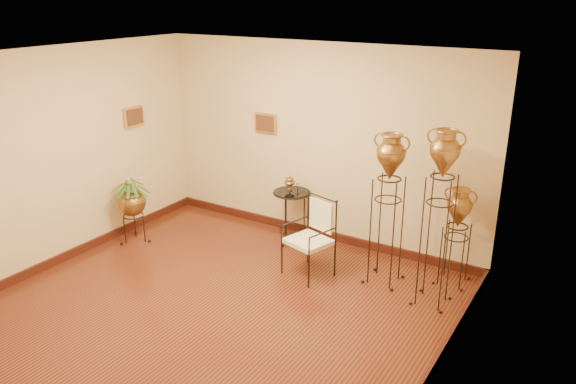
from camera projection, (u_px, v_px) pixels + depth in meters
The scene contains 8 objects.
ground at pixel (209, 313), 6.33m from camera, with size 5.00×5.00×0.00m, color maroon.
room_shell at pixel (201, 166), 5.75m from camera, with size 5.02×5.02×2.81m.
amphora_tall at pixel (438, 218), 6.19m from camera, with size 0.47×0.47×2.09m.
amphora_mid at pixel (387, 209), 6.71m from camera, with size 0.50×0.50×1.91m.
amphora_short at pixel (456, 236), 6.79m from camera, with size 0.50×0.50×1.26m.
planter_urn at pixel (132, 200), 7.95m from camera, with size 0.63×0.63×1.12m.
armchair at pixel (308, 238), 7.01m from camera, with size 0.70×0.67×1.02m.
side_table at pixel (292, 215), 8.02m from camera, with size 0.56×0.56×0.96m.
Camera 1 is at (3.63, -4.20, 3.44)m, focal length 35.00 mm.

